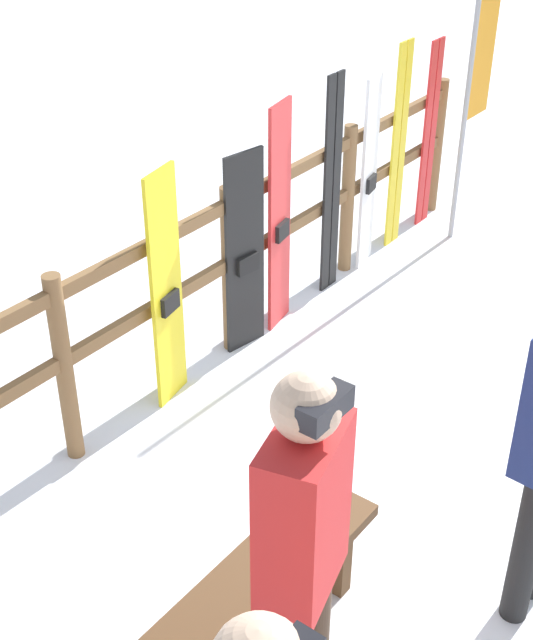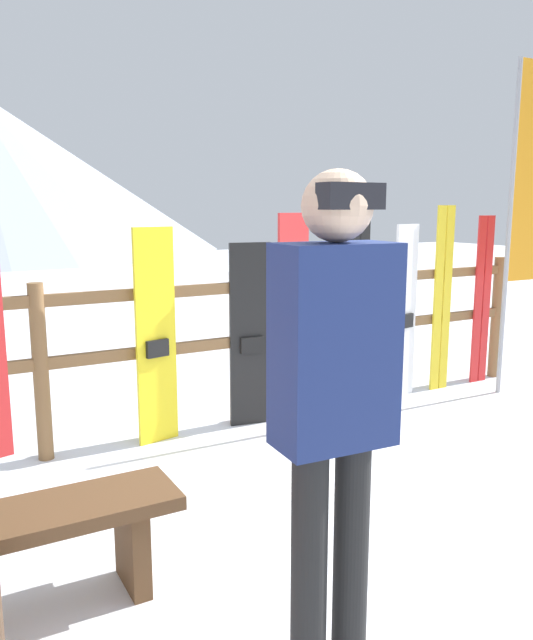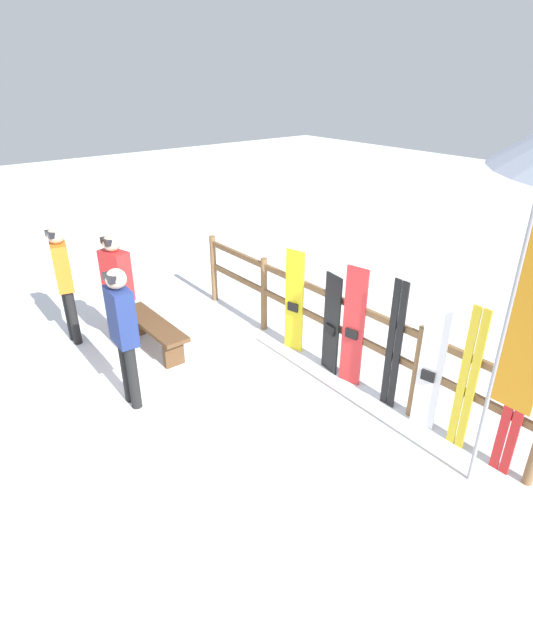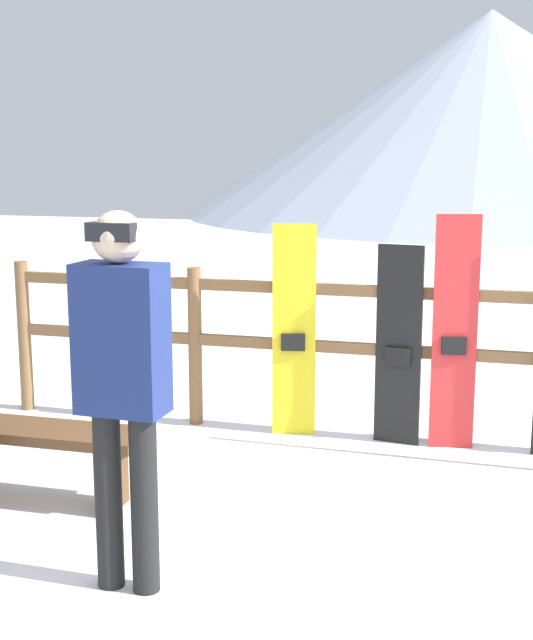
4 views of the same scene
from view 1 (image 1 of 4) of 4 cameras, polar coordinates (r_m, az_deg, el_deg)
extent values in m
plane|color=white|center=(5.28, 14.99, -8.96)|extent=(40.00, 40.00, 0.00)
cylinder|color=brown|center=(4.95, -12.81, -3.15)|extent=(0.10, 0.10, 1.17)
cylinder|color=brown|center=(5.78, -2.40, 3.15)|extent=(0.10, 0.10, 1.17)
cylinder|color=brown|center=(6.80, 5.21, 7.66)|extent=(0.10, 0.10, 1.17)
cylinder|color=brown|center=(7.94, 10.83, 10.85)|extent=(0.10, 0.10, 1.17)
cube|color=brown|center=(5.75, -2.41, 3.66)|extent=(5.62, 0.05, 0.08)
cube|color=brown|center=(5.57, -2.51, 7.37)|extent=(5.62, 0.05, 0.08)
cube|color=brown|center=(3.90, -1.18, -17.01)|extent=(1.50, 0.36, 0.06)
cube|color=brown|center=(4.38, 3.58, -14.52)|extent=(0.08, 0.29, 0.39)
cube|color=red|center=(3.10, 2.37, -12.30)|extent=(0.45, 0.32, 0.68)
sphere|color=#D8B293|center=(2.80, 2.57, -5.56)|extent=(0.23, 0.23, 0.23)
cube|color=black|center=(2.75, 3.78, -5.61)|extent=(0.21, 0.08, 0.08)
cylinder|color=black|center=(4.22, 16.30, -13.82)|extent=(0.13, 0.13, 0.85)
cube|color=yellow|center=(5.25, -6.44, 1.89)|extent=(0.30, 0.08, 1.51)
cube|color=black|center=(5.27, -6.17, 1.09)|extent=(0.17, 0.06, 0.12)
cube|color=black|center=(5.76, -1.40, 4.27)|extent=(0.32, 0.07, 1.39)
cube|color=black|center=(5.78, -1.18, 3.59)|extent=(0.18, 0.06, 0.12)
cube|color=red|center=(5.98, 0.83, 6.49)|extent=(0.30, 0.08, 1.60)
cube|color=black|center=(6.00, 1.03, 5.73)|extent=(0.17, 0.06, 0.12)
cube|color=black|center=(6.40, 3.94, 8.38)|extent=(0.09, 0.02, 1.64)
cube|color=black|center=(6.48, 4.46, 8.67)|extent=(0.09, 0.02, 1.64)
cube|color=white|center=(6.86, 6.57, 9.29)|extent=(0.27, 0.08, 1.50)
cube|color=black|center=(6.88, 6.72, 8.66)|extent=(0.15, 0.06, 0.12)
cube|color=yellow|center=(7.14, 8.23, 10.77)|extent=(0.09, 0.02, 1.66)
cube|color=yellow|center=(7.23, 8.66, 11.00)|extent=(0.09, 0.02, 1.66)
cube|color=red|center=(7.58, 10.18, 11.49)|extent=(0.09, 0.02, 1.57)
cube|color=red|center=(7.67, 10.57, 11.69)|extent=(0.09, 0.02, 1.57)
cylinder|color=#99999E|center=(7.19, 12.93, 15.47)|extent=(0.04, 0.04, 2.85)
camera|label=2|loc=(2.67, 46.19, -20.94)|focal=35.00mm
camera|label=3|loc=(8.04, 50.66, 24.00)|focal=28.00mm
camera|label=4|loc=(5.57, 64.28, -0.69)|focal=50.00mm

